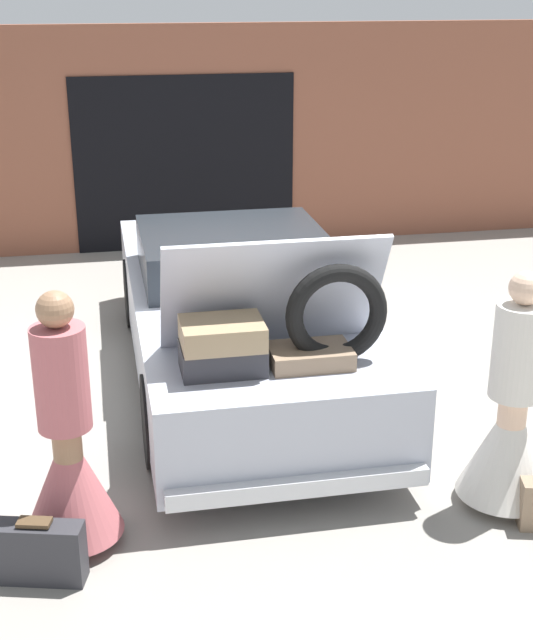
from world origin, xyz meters
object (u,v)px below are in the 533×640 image
at_px(car, 239,313).
at_px(suitcase_beside_left_person, 38,552).
at_px(person_left, 69,458).
at_px(person_right, 511,425).

xyz_separation_m(car, suitcase_beside_left_person, (-1.62, -2.60, -0.41)).
bearing_deg(person_left, car, 147.19).
xyz_separation_m(car, person_right, (1.42, -2.34, -0.02)).
relative_size(car, person_right, 2.88).
bearing_deg(car, person_right, -58.78).
relative_size(person_right, suitcase_beside_left_person, 2.85).
height_order(person_left, person_right, person_left).
relative_size(person_left, person_right, 1.02).
xyz_separation_m(car, person_left, (-1.42, -2.25, -0.00)).
distance_m(car, person_right, 2.74).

